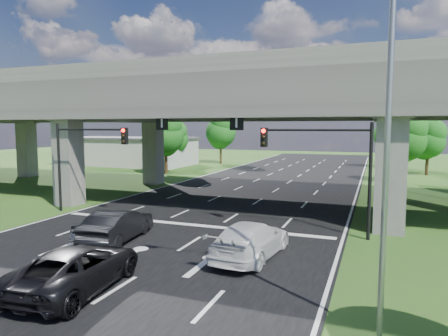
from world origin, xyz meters
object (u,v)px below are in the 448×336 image
Objects in this scene: signal_right at (326,157)px; car_silver at (111,223)px; streetlight_near at (372,123)px; car_dark at (118,225)px; car_trailing at (77,268)px; streetlight_beyond at (376,127)px; streetlight_far at (376,126)px; signal_left at (84,151)px; car_white at (251,240)px.

signal_right is 1.30× the size of car_silver.
car_silver is (-10.25, -4.49, -3.37)m from signal_right.
streetlight_near reaches higher than car_silver.
car_dark reaches higher than car_trailing.
signal_right is 0.60× the size of streetlight_beyond.
streetlight_far is (0.00, 30.00, 0.00)m from streetlight_near.
signal_right is 20.25m from streetlight_far.
streetlight_far reaches higher than car_trailing.
signal_left is 1.11× the size of car_white.
streetlight_beyond is at bearing -108.64° from car_silver.
car_trailing is at bearing 115.11° from car_silver.
streetlight_near reaches higher than signal_right.
car_white is at bearing 172.03° from car_dark.
streetlight_beyond is 2.17× the size of car_silver.
car_white is (7.64, -0.34, -0.00)m from car_silver.
streetlight_far is (17.92, 20.06, 1.66)m from signal_left.
signal_left is at bearing -56.59° from car_trailing.
car_white is (-4.88, -40.89, -5.03)m from streetlight_beyond.
car_dark is 6.08m from car_trailing.
streetlight_far is 28.01m from car_silver.
car_silver is 7.65m from car_white.
car_silver is (-12.52, -24.55, -5.03)m from streetlight_far.
streetlight_near is at bearing -90.00° from streetlight_beyond.
car_dark is (-11.90, -24.83, -5.01)m from streetlight_far.
streetlight_near is 1.00× the size of streetlight_far.
streetlight_beyond reaches higher than car_silver.
car_silver reaches higher than car_white.
streetlight_near is 1.85× the size of car_white.
car_dark is at bearing -153.60° from signal_right.
car_trailing is at bearing -101.64° from streetlight_beyond.
streetlight_far and streetlight_beyond have the same top height.
signal_left reaches higher than car_white.
streetlight_far is at bearing 48.22° from signal_left.
car_silver is 0.83× the size of car_trailing.
signal_left is 0.60× the size of streetlight_near.
streetlight_beyond reaches higher than signal_right.
streetlight_near is at bearing 155.00° from car_silver.
car_trailing is at bearing 54.75° from car_white.
car_white is at bearing -118.31° from signal_right.
streetlight_near is 2.17× the size of car_silver.
signal_right and signal_left have the same top height.
signal_left is 14.31m from car_white.
streetlight_beyond is 47.69m from car_trailing.
streetlight_near is at bearing -90.00° from streetlight_far.
signal_left is at bearing -15.44° from car_white.
signal_right is 15.65m from signal_left.
car_silver is (5.40, -4.49, -3.37)m from signal_left.
streetlight_near is 14.55m from car_silver.
streetlight_beyond reaches higher than car_dark.
signal_right is 13.14m from car_trailing.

